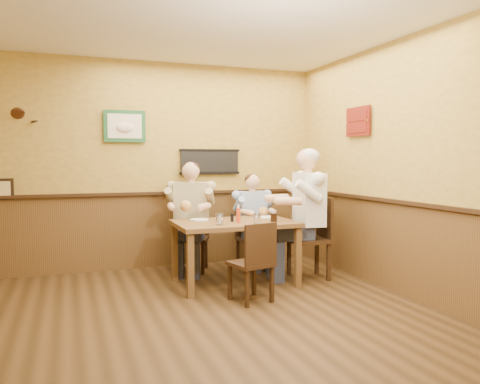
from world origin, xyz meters
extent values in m
plane|color=black|center=(0.00, 0.00, 0.00)|extent=(5.00, 5.00, 0.00)
cube|color=silver|center=(0.00, 0.00, 2.80)|extent=(5.00, 5.00, 0.02)
cube|color=gold|center=(0.00, 2.50, 1.40)|extent=(5.00, 0.02, 2.80)
cube|color=gold|center=(0.00, -2.50, 1.40)|extent=(5.00, 0.02, 2.80)
cube|color=gold|center=(2.50, 0.00, 1.40)|extent=(0.02, 5.00, 2.80)
cube|color=brown|center=(0.00, 2.48, 0.50)|extent=(5.00, 0.02, 1.00)
cube|color=brown|center=(2.48, 0.00, 0.50)|extent=(0.02, 5.00, 1.00)
cube|color=black|center=(0.97, 2.46, 1.45)|extent=(0.88, 0.03, 0.34)
cube|color=#1B5129|center=(-0.20, 2.46, 1.92)|extent=(0.54, 0.03, 0.42)
cube|color=black|center=(-1.70, 2.46, 1.12)|extent=(0.30, 0.03, 0.26)
cube|color=maroon|center=(2.46, 1.05, 1.95)|extent=(0.03, 0.48, 0.36)
cube|color=brown|center=(0.92, 1.28, 0.72)|extent=(1.40, 0.90, 0.05)
cube|color=brown|center=(0.28, 0.89, 0.35)|extent=(0.07, 0.07, 0.70)
cube|color=brown|center=(1.56, 0.89, 0.35)|extent=(0.07, 0.07, 0.70)
cube|color=brown|center=(0.28, 1.67, 0.35)|extent=(0.07, 0.07, 0.70)
cube|color=brown|center=(1.56, 1.67, 0.35)|extent=(0.07, 0.07, 0.70)
cylinder|color=silver|center=(0.66, 1.05, 0.81)|extent=(0.11, 0.11, 0.13)
cylinder|color=white|center=(1.09, 0.99, 0.81)|extent=(0.09, 0.09, 0.12)
cylinder|color=black|center=(1.34, 1.08, 0.80)|extent=(0.08, 0.08, 0.10)
cylinder|color=red|center=(0.93, 1.16, 0.84)|extent=(0.05, 0.05, 0.19)
cylinder|color=white|center=(0.72, 1.24, 0.80)|extent=(0.04, 0.04, 0.09)
cylinder|color=black|center=(0.88, 1.25, 0.80)|extent=(0.05, 0.05, 0.09)
cylinder|color=silver|center=(0.55, 1.51, 0.76)|extent=(0.27, 0.27, 0.01)
cylinder|color=white|center=(1.41, 1.47, 0.76)|extent=(0.26, 0.26, 0.01)
camera|label=1|loc=(-0.93, -3.90, 1.48)|focal=35.00mm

